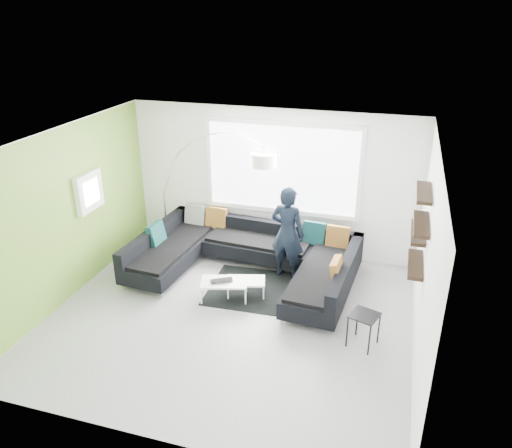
{
  "coord_description": "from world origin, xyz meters",
  "views": [
    {
      "loc": [
        2.26,
        -6.15,
        4.53
      ],
      "look_at": [
        0.16,
        0.9,
        1.24
      ],
      "focal_mm": 35.0,
      "sensor_mm": 36.0,
      "label": 1
    }
  ],
  "objects_px": {
    "coffee_table": "(235,288)",
    "laptop": "(222,282)",
    "side_table": "(363,330)",
    "person": "(287,233)",
    "sectional_sofa": "(244,260)",
    "arc_lamp": "(164,193)"
  },
  "relations": [
    {
      "from": "coffee_table",
      "to": "side_table",
      "type": "height_order",
      "value": "side_table"
    },
    {
      "from": "coffee_table",
      "to": "side_table",
      "type": "bearing_deg",
      "value": -33.51
    },
    {
      "from": "arc_lamp",
      "to": "side_table",
      "type": "distance_m",
      "value": 4.62
    },
    {
      "from": "sectional_sofa",
      "to": "arc_lamp",
      "type": "height_order",
      "value": "arc_lamp"
    },
    {
      "from": "sectional_sofa",
      "to": "person",
      "type": "xyz_separation_m",
      "value": [
        0.71,
        0.28,
        0.49
      ]
    },
    {
      "from": "coffee_table",
      "to": "person",
      "type": "bearing_deg",
      "value": 37.95
    },
    {
      "from": "person",
      "to": "laptop",
      "type": "relative_size",
      "value": 3.9
    },
    {
      "from": "sectional_sofa",
      "to": "side_table",
      "type": "bearing_deg",
      "value": -26.75
    },
    {
      "from": "sectional_sofa",
      "to": "side_table",
      "type": "height_order",
      "value": "sectional_sofa"
    },
    {
      "from": "person",
      "to": "coffee_table",
      "type": "bearing_deg",
      "value": 64.58
    },
    {
      "from": "coffee_table",
      "to": "laptop",
      "type": "relative_size",
      "value": 2.25
    },
    {
      "from": "sectional_sofa",
      "to": "person",
      "type": "height_order",
      "value": "person"
    },
    {
      "from": "coffee_table",
      "to": "person",
      "type": "height_order",
      "value": "person"
    },
    {
      "from": "coffee_table",
      "to": "laptop",
      "type": "distance_m",
      "value": 0.3
    },
    {
      "from": "coffee_table",
      "to": "laptop",
      "type": "xyz_separation_m",
      "value": [
        -0.16,
        -0.17,
        0.18
      ]
    },
    {
      "from": "coffee_table",
      "to": "side_table",
      "type": "xyz_separation_m",
      "value": [
        2.16,
        -0.71,
        0.1
      ]
    },
    {
      "from": "coffee_table",
      "to": "person",
      "type": "distance_m",
      "value": 1.31
    },
    {
      "from": "laptop",
      "to": "coffee_table",
      "type": "bearing_deg",
      "value": 15.71
    },
    {
      "from": "coffee_table",
      "to": "side_table",
      "type": "relative_size",
      "value": 1.92
    },
    {
      "from": "sectional_sofa",
      "to": "person",
      "type": "relative_size",
      "value": 2.3
    },
    {
      "from": "coffee_table",
      "to": "laptop",
      "type": "height_order",
      "value": "laptop"
    },
    {
      "from": "sectional_sofa",
      "to": "arc_lamp",
      "type": "xyz_separation_m",
      "value": [
        -1.84,
        0.71,
        0.82
      ]
    }
  ]
}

